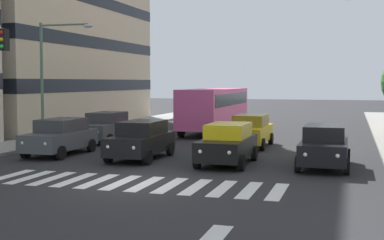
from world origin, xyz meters
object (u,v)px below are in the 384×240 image
(car_row2_0, at_px, (250,130))
(car_0, at_px, (324,146))
(car_2, at_px, (141,140))
(street_lamp_right, at_px, (51,68))
(car_3, at_px, (60,136))
(car_row2_1, at_px, (106,127))
(bus_behind_traffic, at_px, (215,105))
(car_1, at_px, (228,143))

(car_row2_0, bearing_deg, car_0, 124.55)
(car_2, bearing_deg, street_lamp_right, -27.22)
(car_3, xyz_separation_m, street_lamp_right, (2.39, -3.19, 3.33))
(car_2, xyz_separation_m, car_row2_1, (4.58, -5.91, 0.00))
(bus_behind_traffic, height_order, street_lamp_right, street_lamp_right)
(car_1, distance_m, car_3, 8.30)
(car_0, bearing_deg, car_3, -1.35)
(car_2, bearing_deg, car_3, -2.89)
(car_1, bearing_deg, car_2, -4.77)
(car_row2_0, bearing_deg, car_row2_1, 0.28)
(car_0, distance_m, street_lamp_right, 15.40)
(bus_behind_traffic, xyz_separation_m, street_lamp_right, (6.62, 10.05, 2.35))
(car_2, bearing_deg, car_0, 179.46)
(car_2, distance_m, car_row2_0, 7.09)
(car_3, bearing_deg, car_row2_1, -86.44)
(car_3, distance_m, street_lamp_right, 5.19)
(car_row2_0, relative_size, street_lamp_right, 0.68)
(car_2, distance_m, car_row2_1, 7.48)
(car_0, height_order, car_3, same)
(car_3, distance_m, bus_behind_traffic, 13.93)
(car_0, bearing_deg, bus_behind_traffic, -59.35)
(car_2, relative_size, car_row2_1, 1.00)
(car_row2_1, xyz_separation_m, bus_behind_traffic, (-4.58, -7.54, 0.97))
(car_1, xyz_separation_m, bus_behind_traffic, (4.06, -13.79, 0.97))
(car_0, height_order, car_2, same)
(car_row2_0, height_order, bus_behind_traffic, bus_behind_traffic)
(bus_behind_traffic, bearing_deg, street_lamp_right, 56.64)
(car_row2_1, bearing_deg, car_3, 93.56)
(car_2, height_order, car_row2_1, same)
(car_0, distance_m, car_2, 8.01)
(car_2, relative_size, street_lamp_right, 0.68)
(car_0, relative_size, street_lamp_right, 0.68)
(car_1, bearing_deg, street_lamp_right, -19.32)
(bus_behind_traffic, bearing_deg, car_row2_0, 117.26)
(car_0, bearing_deg, car_row2_0, -55.45)
(car_row2_0, xyz_separation_m, street_lamp_right, (10.48, 2.55, 3.33))
(street_lamp_right, bearing_deg, car_row2_1, -129.09)
(car_1, bearing_deg, bus_behind_traffic, -73.61)
(car_3, bearing_deg, car_1, 176.19)
(car_0, xyz_separation_m, car_row2_0, (4.15, -6.02, 0.00))
(car_0, height_order, car_1, same)
(car_2, bearing_deg, car_row2_1, -52.21)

